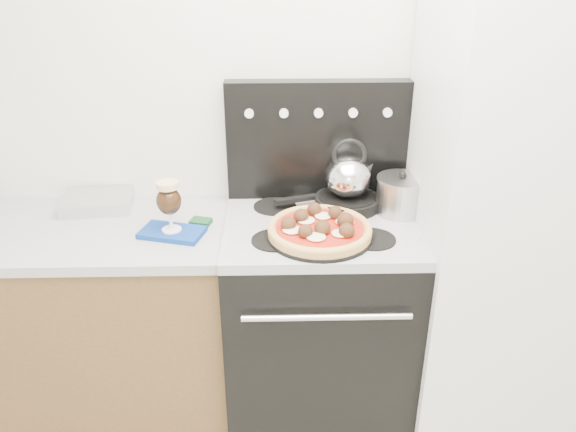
{
  "coord_description": "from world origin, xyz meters",
  "views": [
    {
      "loc": [
        -0.1,
        -0.81,
        1.91
      ],
      "look_at": [
        -0.05,
        1.05,
        1.01
      ],
      "focal_mm": 35.0,
      "sensor_mm": 36.0,
      "label": 1
    }
  ],
  "objects_px": {
    "fridge": "(499,216)",
    "tea_kettle": "(348,173)",
    "skillet": "(347,202)",
    "stove_body": "(318,321)",
    "beer_glass": "(169,206)",
    "pizza_pan": "(320,235)",
    "pizza": "(320,227)",
    "oven_mitt": "(172,233)",
    "stock_pot": "(401,196)",
    "base_cabinet": "(63,324)"
  },
  "relations": [
    {
      "from": "beer_glass",
      "to": "pizza_pan",
      "type": "distance_m",
      "value": 0.58
    },
    {
      "from": "stove_body",
      "to": "pizza_pan",
      "type": "relative_size",
      "value": 2.2
    },
    {
      "from": "fridge",
      "to": "oven_mitt",
      "type": "xyz_separation_m",
      "value": [
        -1.28,
        -0.03,
        -0.04
      ]
    },
    {
      "from": "fridge",
      "to": "pizza_pan",
      "type": "height_order",
      "value": "fridge"
    },
    {
      "from": "fridge",
      "to": "beer_glass",
      "type": "xyz_separation_m",
      "value": [
        -1.28,
        -0.03,
        0.07
      ]
    },
    {
      "from": "pizza",
      "to": "fridge",
      "type": "bearing_deg",
      "value": 7.82
    },
    {
      "from": "oven_mitt",
      "to": "beer_glass",
      "type": "distance_m",
      "value": 0.11
    },
    {
      "from": "fridge",
      "to": "skillet",
      "type": "height_order",
      "value": "fridge"
    },
    {
      "from": "oven_mitt",
      "to": "skillet",
      "type": "height_order",
      "value": "skillet"
    },
    {
      "from": "stove_body",
      "to": "tea_kettle",
      "type": "height_order",
      "value": "tea_kettle"
    },
    {
      "from": "base_cabinet",
      "to": "stock_pot",
      "type": "relative_size",
      "value": 7.4
    },
    {
      "from": "stove_body",
      "to": "stock_pot",
      "type": "xyz_separation_m",
      "value": [
        0.33,
        0.09,
        0.55
      ]
    },
    {
      "from": "fridge",
      "to": "skillet",
      "type": "distance_m",
      "value": 0.6
    },
    {
      "from": "fridge",
      "to": "tea_kettle",
      "type": "relative_size",
      "value": 9.03
    },
    {
      "from": "fridge",
      "to": "stock_pot",
      "type": "distance_m",
      "value": 0.39
    },
    {
      "from": "beer_glass",
      "to": "oven_mitt",
      "type": "bearing_deg",
      "value": 0.0
    },
    {
      "from": "beer_glass",
      "to": "skillet",
      "type": "bearing_deg",
      "value": 15.41
    },
    {
      "from": "stove_body",
      "to": "beer_glass",
      "type": "height_order",
      "value": "beer_glass"
    },
    {
      "from": "fridge",
      "to": "pizza",
      "type": "bearing_deg",
      "value": -172.18
    },
    {
      "from": "pizza",
      "to": "stock_pot",
      "type": "bearing_deg",
      "value": 31.17
    },
    {
      "from": "skillet",
      "to": "tea_kettle",
      "type": "distance_m",
      "value": 0.13
    },
    {
      "from": "stove_body",
      "to": "skillet",
      "type": "distance_m",
      "value": 0.54
    },
    {
      "from": "base_cabinet",
      "to": "fridge",
      "type": "distance_m",
      "value": 1.88
    },
    {
      "from": "skillet",
      "to": "tea_kettle",
      "type": "height_order",
      "value": "tea_kettle"
    },
    {
      "from": "beer_glass",
      "to": "pizza_pan",
      "type": "xyz_separation_m",
      "value": [
        0.57,
        -0.07,
        -0.1
      ]
    },
    {
      "from": "pizza",
      "to": "skillet",
      "type": "bearing_deg",
      "value": 62.82
    },
    {
      "from": "stove_body",
      "to": "oven_mitt",
      "type": "xyz_separation_m",
      "value": [
        -0.58,
        -0.05,
        0.47
      ]
    },
    {
      "from": "beer_glass",
      "to": "stock_pot",
      "type": "distance_m",
      "value": 0.92
    },
    {
      "from": "base_cabinet",
      "to": "stock_pot",
      "type": "distance_m",
      "value": 1.54
    },
    {
      "from": "skillet",
      "to": "stock_pot",
      "type": "xyz_separation_m",
      "value": [
        0.21,
        -0.05,
        0.05
      ]
    },
    {
      "from": "oven_mitt",
      "to": "skillet",
      "type": "relative_size",
      "value": 0.89
    },
    {
      "from": "beer_glass",
      "to": "stock_pot",
      "type": "bearing_deg",
      "value": 8.71
    },
    {
      "from": "stove_body",
      "to": "fridge",
      "type": "bearing_deg",
      "value": -2.05
    },
    {
      "from": "base_cabinet",
      "to": "skillet",
      "type": "relative_size",
      "value": 5.4
    },
    {
      "from": "base_cabinet",
      "to": "beer_glass",
      "type": "height_order",
      "value": "beer_glass"
    },
    {
      "from": "beer_glass",
      "to": "tea_kettle",
      "type": "relative_size",
      "value": 0.97
    },
    {
      "from": "pizza_pan",
      "to": "pizza",
      "type": "xyz_separation_m",
      "value": [
        0.0,
        0.0,
        0.03
      ]
    },
    {
      "from": "beer_glass",
      "to": "stock_pot",
      "type": "xyz_separation_m",
      "value": [
        0.91,
        0.14,
        -0.03
      ]
    },
    {
      "from": "stove_body",
      "to": "beer_glass",
      "type": "xyz_separation_m",
      "value": [
        -0.58,
        -0.05,
        0.58
      ]
    },
    {
      "from": "tea_kettle",
      "to": "oven_mitt",
      "type": "bearing_deg",
      "value": 177.01
    },
    {
      "from": "beer_glass",
      "to": "skillet",
      "type": "distance_m",
      "value": 0.73
    },
    {
      "from": "tea_kettle",
      "to": "stock_pot",
      "type": "relative_size",
      "value": 1.07
    },
    {
      "from": "fridge",
      "to": "beer_glass",
      "type": "height_order",
      "value": "fridge"
    },
    {
      "from": "oven_mitt",
      "to": "stock_pot",
      "type": "distance_m",
      "value": 0.92
    },
    {
      "from": "pizza",
      "to": "tea_kettle",
      "type": "distance_m",
      "value": 0.32
    },
    {
      "from": "base_cabinet",
      "to": "fridge",
      "type": "xyz_separation_m",
      "value": [
        1.8,
        -0.05,
        0.52
      ]
    },
    {
      "from": "fridge",
      "to": "stock_pot",
      "type": "height_order",
      "value": "fridge"
    },
    {
      "from": "stove_body",
      "to": "base_cabinet",
      "type": "bearing_deg",
      "value": 178.7
    },
    {
      "from": "base_cabinet",
      "to": "skillet",
      "type": "xyz_separation_m",
      "value": [
        1.23,
        0.11,
        0.51
      ]
    },
    {
      "from": "fridge",
      "to": "beer_glass",
      "type": "bearing_deg",
      "value": -178.71
    }
  ]
}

